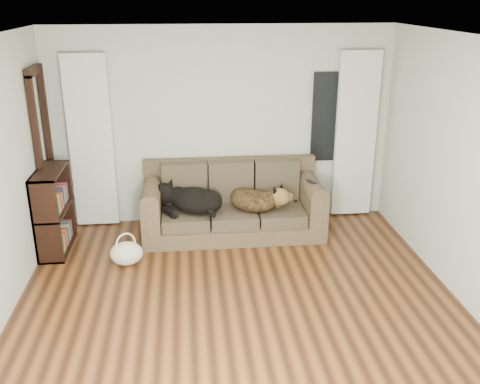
{
  "coord_description": "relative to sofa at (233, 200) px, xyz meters",
  "views": [
    {
      "loc": [
        -0.47,
        -4.41,
        2.96
      ],
      "look_at": [
        0.15,
        1.6,
        0.7
      ],
      "focal_mm": 40.0,
      "sensor_mm": 36.0,
      "label": 1
    }
  ],
  "objects": [
    {
      "name": "ceiling",
      "position": [
        -0.09,
        -1.97,
        2.15
      ],
      "size": [
        5.0,
        5.0,
        0.0
      ],
      "primitive_type": "plane",
      "color": "white",
      "rests_on": "ground"
    },
    {
      "name": "window_pane",
      "position": [
        1.36,
        0.5,
        0.95
      ],
      "size": [
        0.5,
        0.03,
        1.2
      ],
      "primitive_type": "cube",
      "color": "black",
      "rests_on": "wall_back"
    },
    {
      "name": "sofa",
      "position": [
        0.0,
        0.0,
        0.0
      ],
      "size": [
        2.29,
        0.99,
        0.94
      ],
      "primitive_type": "cube",
      "color": "#4D4334",
      "rests_on": "floor"
    },
    {
      "name": "tv_remote",
      "position": [
        0.98,
        -0.16,
        0.28
      ],
      "size": [
        0.11,
        0.18,
        0.02
      ],
      "primitive_type": "cube",
      "rotation": [
        0.0,
        0.0,
        0.41
      ],
      "color": "black",
      "rests_on": "sofa"
    },
    {
      "name": "curtain_right",
      "position": [
        1.71,
        0.45,
        0.7
      ],
      "size": [
        0.55,
        0.08,
        2.25
      ],
      "primitive_type": "cube",
      "color": "silver",
      "rests_on": "ground"
    },
    {
      "name": "tote_bag",
      "position": [
        -1.3,
        -0.75,
        -0.29
      ],
      "size": [
        0.45,
        0.39,
        0.28
      ],
      "primitive_type": "ellipsoid",
      "rotation": [
        0.0,
        0.0,
        0.31
      ],
      "color": "beige",
      "rests_on": "floor"
    },
    {
      "name": "door_casing",
      "position": [
        -2.29,
        0.07,
        0.6
      ],
      "size": [
        0.07,
        0.6,
        2.1
      ],
      "primitive_type": "cube",
      "color": "black",
      "rests_on": "ground"
    },
    {
      "name": "dog_shepherd",
      "position": [
        0.29,
        -0.1,
        0.04
      ],
      "size": [
        0.78,
        0.73,
        0.28
      ],
      "primitive_type": "ellipsoid",
      "rotation": [
        0.0,
        0.0,
        2.55
      ],
      "color": "black",
      "rests_on": "sofa"
    },
    {
      "name": "bookshelf",
      "position": [
        -2.18,
        -0.26,
        0.05
      ],
      "size": [
        0.32,
        0.82,
        1.02
      ],
      "primitive_type": "cube",
      "rotation": [
        0.0,
        0.0,
        0.02
      ],
      "color": "black",
      "rests_on": "floor"
    },
    {
      "name": "floor",
      "position": [
        -0.09,
        -1.97,
        -0.45
      ],
      "size": [
        5.0,
        5.0,
        0.0
      ],
      "primitive_type": "plane",
      "color": "#321A0D",
      "rests_on": "ground"
    },
    {
      "name": "wall_back",
      "position": [
        -0.09,
        0.53,
        0.85
      ],
      "size": [
        4.5,
        0.04,
        2.6
      ],
      "primitive_type": "cube",
      "color": "beige",
      "rests_on": "ground"
    },
    {
      "name": "dog_black_lab",
      "position": [
        -0.52,
        -0.06,
        0.03
      ],
      "size": [
        0.89,
        0.84,
        0.31
      ],
      "primitive_type": "ellipsoid",
      "rotation": [
        0.0,
        0.0,
        -0.62
      ],
      "color": "black",
      "rests_on": "sofa"
    },
    {
      "name": "curtain_left",
      "position": [
        -1.79,
        0.45,
        0.7
      ],
      "size": [
        0.55,
        0.08,
        2.25
      ],
      "primitive_type": "cube",
      "color": "silver",
      "rests_on": "ground"
    }
  ]
}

